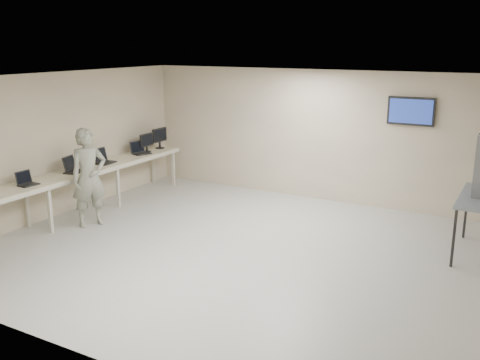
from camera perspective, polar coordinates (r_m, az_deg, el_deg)
The scene contains 9 objects.
room at distance 8.59m, azimuth -0.27°, elevation 1.45°, with size 8.01×7.01×2.81m.
workbench at distance 10.88m, azimuth -17.29°, elevation 0.42°, with size 0.76×6.00×0.90m.
laptop_1 at distance 10.15m, azimuth -21.83°, elevation -0.14°, with size 0.28×0.33×0.25m.
laptop_2 at distance 10.88m, azimuth -17.44°, elevation 1.23°, with size 0.42×0.45×0.31m.
laptop_3 at distance 11.50m, azimuth -14.36°, elevation 2.15°, with size 0.36×0.42×0.31m.
laptop_4 at distance 12.27m, azimuth -10.63°, elevation 3.09°, with size 0.41×0.44×0.29m.
monitor_near at distance 12.45m, azimuth -9.93°, elevation 4.13°, with size 0.19×0.43×0.42m.
monitor_far at distance 12.81m, azimuth -8.58°, elevation 4.64°, with size 0.22×0.49×0.48m.
soldier at distance 10.26m, azimuth -15.81°, elevation 0.25°, with size 0.67×0.44×1.84m, color #616950.
Camera 1 is at (4.13, -7.23, 3.35)m, focal length 40.00 mm.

